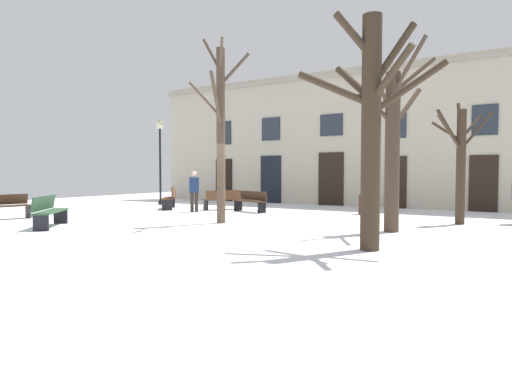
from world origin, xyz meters
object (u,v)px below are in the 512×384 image
tree_foreground (393,144)px  bench_near_lamp (251,201)px  tree_near_facade (460,159)px  streetlamp (160,153)px  person_strolling (194,190)px  tree_center (221,129)px  bench_facing_shops (49,211)px  bench_far_corner (222,200)px  tree_left_of_center (371,122)px  litter_bin (364,205)px  bench_near_center_tree (170,198)px  bench_by_litter_bin (2,206)px

tree_foreground → bench_near_lamp: size_ratio=3.04×
tree_near_facade → bench_near_lamp: 7.88m
streetlamp → person_strolling: (3.92, -2.20, -1.62)m
tree_foreground → tree_center: tree_center is taller
tree_foreground → bench_near_lamp: (-6.35, 2.99, -1.92)m
bench_facing_shops → bench_far_corner: bearing=-46.3°
tree_left_of_center → bench_far_corner: size_ratio=3.10×
tree_foreground → tree_left_of_center: size_ratio=1.03×
tree_center → tree_near_facade: size_ratio=1.52×
litter_bin → bench_near_center_tree: size_ratio=0.46×
tree_left_of_center → bench_near_lamp: 9.23m
tree_foreground → bench_by_litter_bin: 12.78m
streetlamp → bench_near_lamp: size_ratio=2.54×
tree_near_facade → bench_near_lamp: tree_near_facade is taller
bench_far_corner → bench_facing_shops: size_ratio=0.88×
tree_foreground → litter_bin: 5.23m
bench_near_center_tree → person_strolling: bearing=34.2°
tree_center → bench_near_lamp: 4.70m
bench_far_corner → bench_near_center_tree: (-2.22, -0.82, 0.05)m
bench_near_lamp → person_strolling: size_ratio=0.99×
person_strolling → bench_far_corner: bearing=-140.5°
tree_center → bench_by_litter_bin: (-6.93, -3.01, -2.50)m
tree_center → tree_foreground: bearing=8.7°
streetlamp → bench_near_lamp: bearing=-9.6°
litter_bin → bench_near_lamp: size_ratio=0.45×
bench_near_lamp → person_strolling: bearing=-131.2°
tree_center → tree_near_facade: bearing=28.9°
tree_center → bench_far_corner: tree_center is taller
tree_left_of_center → bench_by_litter_bin: bearing=-176.6°
tree_center → tree_left_of_center: (5.40, -2.26, -0.32)m
bench_by_litter_bin → person_strolling: size_ratio=1.07×
litter_bin → bench_by_litter_bin: 12.87m
bench_far_corner → bench_near_center_tree: bench_near_center_tree is taller
bench_facing_shops → bench_by_litter_bin: bearing=43.8°
streetlamp → bench_near_lamp: (5.85, -0.99, -2.09)m
tree_center → bench_by_litter_bin: size_ratio=3.31×
tree_center → streetlamp: tree_center is taller
tree_foreground → bench_by_litter_bin: (-12.05, -3.79, -1.90)m
tree_foreground → bench_near_center_tree: 10.58m
streetlamp → bench_near_lamp: 6.29m
bench_by_litter_bin → bench_near_center_tree: (1.92, 6.19, 0.03)m
bench_far_corner → streetlamp: bearing=-65.2°
bench_near_center_tree → bench_far_corner: bearing=73.0°
tree_near_facade → person_strolling: (-9.65, -1.03, -1.10)m
bench_by_litter_bin → bench_far_corner: bench_by_litter_bin is taller
tree_center → person_strolling: size_ratio=3.53×
tree_center → streetlamp: 8.54m
person_strolling → bench_near_lamp: bearing=175.9°
tree_left_of_center → bench_far_corner: tree_left_of_center is taller
bench_near_lamp → person_strolling: 2.33m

